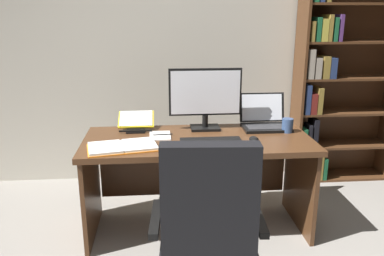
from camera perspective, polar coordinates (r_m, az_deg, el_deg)
wall_back at (r=3.80m, az=0.79°, el=12.29°), size 4.66×0.12×2.64m
desk at (r=2.98m, az=0.70°, el=-4.61°), size 1.63×0.71×0.72m
bookshelf at (r=3.98m, az=19.93°, el=6.37°), size 0.95×0.30×1.99m
office_chair at (r=2.20m, az=2.26°, el=-15.79°), size 0.63×0.60×1.00m
monitor at (r=3.01m, az=1.91°, el=4.31°), size 0.55×0.16×0.47m
laptop at (r=3.15m, az=10.38°, el=1.05°), size 0.36×0.31×0.25m
keyboard at (r=2.73m, az=2.73°, el=-1.98°), size 0.42×0.15×0.02m
computer_mouse at (r=2.78m, az=8.87°, el=-1.64°), size 0.06×0.10×0.04m
reading_stand_with_book at (r=3.09m, az=-8.02°, el=0.96°), size 0.27×0.26×0.12m
open_binder at (r=2.67m, az=-9.92°, el=-2.65°), size 0.50×0.35×0.02m
notepad at (r=2.89m, az=-4.60°, el=-1.11°), size 0.15×0.21×0.01m
pen at (r=2.89m, az=-4.21°, el=-0.93°), size 0.14×0.02×0.01m
coffee_mug at (r=3.05m, az=13.53°, el=0.37°), size 0.08×0.08×0.10m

